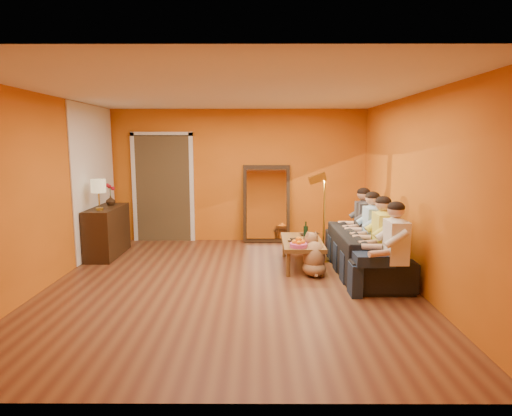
{
  "coord_description": "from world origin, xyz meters",
  "views": [
    {
      "loc": [
        0.37,
        -5.72,
        1.95
      ],
      "look_at": [
        0.35,
        0.5,
        1.0
      ],
      "focal_mm": 30.0,
      "sensor_mm": 36.0,
      "label": 1
    }
  ],
  "objects_px": {
    "sideboard": "(107,231)",
    "laptop": "(311,235)",
    "table_lamp": "(99,195)",
    "person_mid_right": "(373,231)",
    "dog": "(314,254)",
    "coffee_table": "(302,253)",
    "person_far_right": "(364,225)",
    "wine_bottle": "(306,231)",
    "vase": "(111,200)",
    "person_far_left": "(396,249)",
    "floor_lamp": "(324,218)",
    "person_mid_left": "(383,240)",
    "mirror_frame": "(266,204)",
    "sofa": "(365,252)",
    "tumbler": "(309,236)"
  },
  "relations": [
    {
      "from": "sideboard",
      "to": "laptop",
      "type": "height_order",
      "value": "sideboard"
    },
    {
      "from": "table_lamp",
      "to": "person_mid_right",
      "type": "xyz_separation_m",
      "value": [
        4.37,
        -0.57,
        -0.49
      ]
    },
    {
      "from": "table_lamp",
      "to": "dog",
      "type": "relative_size",
      "value": 0.79
    },
    {
      "from": "coffee_table",
      "to": "laptop",
      "type": "distance_m",
      "value": 0.45
    },
    {
      "from": "person_far_right",
      "to": "wine_bottle",
      "type": "bearing_deg",
      "value": -159.29
    },
    {
      "from": "vase",
      "to": "person_mid_right",
      "type": "bearing_deg",
      "value": -14.35
    },
    {
      "from": "table_lamp",
      "to": "wine_bottle",
      "type": "bearing_deg",
      "value": -6.71
    },
    {
      "from": "person_mid_right",
      "to": "person_far_right",
      "type": "bearing_deg",
      "value": 90.0
    },
    {
      "from": "wine_bottle",
      "to": "sideboard",
      "type": "bearing_deg",
      "value": 168.32
    },
    {
      "from": "person_far_left",
      "to": "person_far_right",
      "type": "xyz_separation_m",
      "value": [
        0.0,
        1.65,
        0.0
      ]
    },
    {
      "from": "floor_lamp",
      "to": "person_mid_right",
      "type": "distance_m",
      "value": 0.85
    },
    {
      "from": "person_far_left",
      "to": "person_mid_left",
      "type": "distance_m",
      "value": 0.55
    },
    {
      "from": "mirror_frame",
      "to": "person_mid_left",
      "type": "bearing_deg",
      "value": -57.69
    },
    {
      "from": "sofa",
      "to": "wine_bottle",
      "type": "xyz_separation_m",
      "value": [
        -0.87,
        0.27,
        0.25
      ]
    },
    {
      "from": "sideboard",
      "to": "sofa",
      "type": "height_order",
      "value": "sideboard"
    },
    {
      "from": "mirror_frame",
      "to": "floor_lamp",
      "type": "xyz_separation_m",
      "value": [
        0.92,
        -1.43,
        -0.04
      ]
    },
    {
      "from": "mirror_frame",
      "to": "coffee_table",
      "type": "relative_size",
      "value": 1.25
    },
    {
      "from": "mirror_frame",
      "to": "wine_bottle",
      "type": "xyz_separation_m",
      "value": [
        0.58,
        -1.78,
        -0.18
      ]
    },
    {
      "from": "coffee_table",
      "to": "floor_lamp",
      "type": "bearing_deg",
      "value": 37.58
    },
    {
      "from": "person_far_left",
      "to": "person_mid_left",
      "type": "bearing_deg",
      "value": 90.0
    },
    {
      "from": "person_mid_left",
      "to": "table_lamp",
      "type": "bearing_deg",
      "value": 165.65
    },
    {
      "from": "tumbler",
      "to": "laptop",
      "type": "relative_size",
      "value": 0.33
    },
    {
      "from": "person_mid_right",
      "to": "wine_bottle",
      "type": "height_order",
      "value": "person_mid_right"
    },
    {
      "from": "mirror_frame",
      "to": "person_mid_left",
      "type": "relative_size",
      "value": 1.25
    },
    {
      "from": "person_far_left",
      "to": "person_mid_right",
      "type": "relative_size",
      "value": 1.0
    },
    {
      "from": "sideboard",
      "to": "wine_bottle",
      "type": "bearing_deg",
      "value": -11.68
    },
    {
      "from": "dog",
      "to": "laptop",
      "type": "height_order",
      "value": "dog"
    },
    {
      "from": "dog",
      "to": "person_far_right",
      "type": "bearing_deg",
      "value": 34.24
    },
    {
      "from": "dog",
      "to": "person_far_right",
      "type": "relative_size",
      "value": 0.53
    },
    {
      "from": "sideboard",
      "to": "coffee_table",
      "type": "height_order",
      "value": "sideboard"
    },
    {
      "from": "vase",
      "to": "person_far_left",
      "type": "bearing_deg",
      "value": -26.91
    },
    {
      "from": "floor_lamp",
      "to": "person_far_left",
      "type": "distance_m",
      "value": 1.75
    },
    {
      "from": "mirror_frame",
      "to": "tumbler",
      "type": "height_order",
      "value": "mirror_frame"
    },
    {
      "from": "sideboard",
      "to": "coffee_table",
      "type": "bearing_deg",
      "value": -11.02
    },
    {
      "from": "tumbler",
      "to": "laptop",
      "type": "xyz_separation_m",
      "value": [
        0.06,
        0.23,
        -0.04
      ]
    },
    {
      "from": "table_lamp",
      "to": "sideboard",
      "type": "bearing_deg",
      "value": 90.0
    },
    {
      "from": "sideboard",
      "to": "person_far_left",
      "type": "bearing_deg",
      "value": -24.24
    },
    {
      "from": "coffee_table",
      "to": "vase",
      "type": "xyz_separation_m",
      "value": [
        -3.32,
        0.9,
        0.73
      ]
    },
    {
      "from": "sideboard",
      "to": "vase",
      "type": "relative_size",
      "value": 6.94
    },
    {
      "from": "vase",
      "to": "floor_lamp",
      "type": "bearing_deg",
      "value": -9.27
    },
    {
      "from": "sideboard",
      "to": "person_far_right",
      "type": "distance_m",
      "value": 4.39
    },
    {
      "from": "coffee_table",
      "to": "sideboard",
      "type": "bearing_deg",
      "value": 169.47
    },
    {
      "from": "sideboard",
      "to": "floor_lamp",
      "type": "distance_m",
      "value": 3.73
    },
    {
      "from": "table_lamp",
      "to": "person_far_right",
      "type": "xyz_separation_m",
      "value": [
        4.37,
        -0.02,
        -0.49
      ]
    },
    {
      "from": "person_mid_right",
      "to": "person_far_right",
      "type": "distance_m",
      "value": 0.55
    },
    {
      "from": "coffee_table",
      "to": "dog",
      "type": "bearing_deg",
      "value": -72.82
    },
    {
      "from": "sideboard",
      "to": "person_mid_left",
      "type": "bearing_deg",
      "value": -17.98
    },
    {
      "from": "tumbler",
      "to": "vase",
      "type": "height_order",
      "value": "vase"
    },
    {
      "from": "person_far_left",
      "to": "wine_bottle",
      "type": "distance_m",
      "value": 1.62
    },
    {
      "from": "person_mid_left",
      "to": "person_far_right",
      "type": "bearing_deg",
      "value": 90.0
    }
  ]
}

